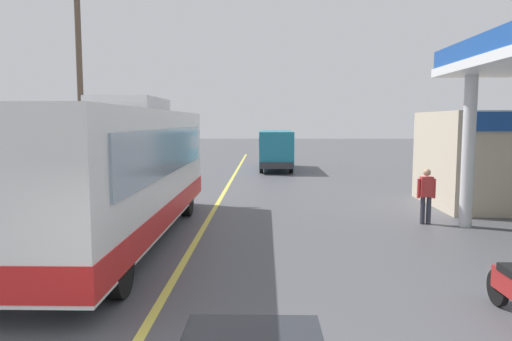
# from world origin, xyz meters

# --- Properties ---
(ground) EXTENTS (120.00, 120.00, 0.00)m
(ground) POSITION_xyz_m (0.00, 20.00, 0.00)
(ground) COLOR #4C4C51
(lane_divider_stripe) EXTENTS (0.16, 50.00, 0.01)m
(lane_divider_stripe) POSITION_xyz_m (0.00, 15.00, 0.00)
(lane_divider_stripe) COLOR #D8CC4C
(lane_divider_stripe) RESTS_ON ground
(coach_bus_main) EXTENTS (2.60, 11.04, 3.69)m
(coach_bus_main) POSITION_xyz_m (-1.87, 7.81, 1.72)
(coach_bus_main) COLOR white
(coach_bus_main) RESTS_ON ground
(minibus_opposing_lane) EXTENTS (2.04, 6.13, 2.44)m
(minibus_opposing_lane) POSITION_xyz_m (2.43, 25.96, 1.47)
(minibus_opposing_lane) COLOR teal
(minibus_opposing_lane) RESTS_ON ground
(pedestrian_near_pump) EXTENTS (0.55, 0.22, 1.66)m
(pedestrian_near_pump) POSITION_xyz_m (6.56, 10.03, 0.93)
(pedestrian_near_pump) COLOR #33333F
(pedestrian_near_pump) RESTS_ON ground
(utility_pole_roadside) EXTENTS (1.80, 0.24, 8.82)m
(utility_pole_roadside) POSITION_xyz_m (-5.80, 15.48, 4.59)
(utility_pole_roadside) COLOR brown
(utility_pole_roadside) RESTS_ON ground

